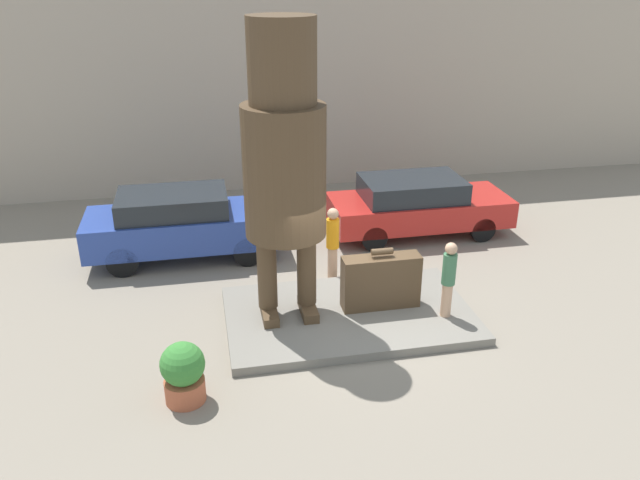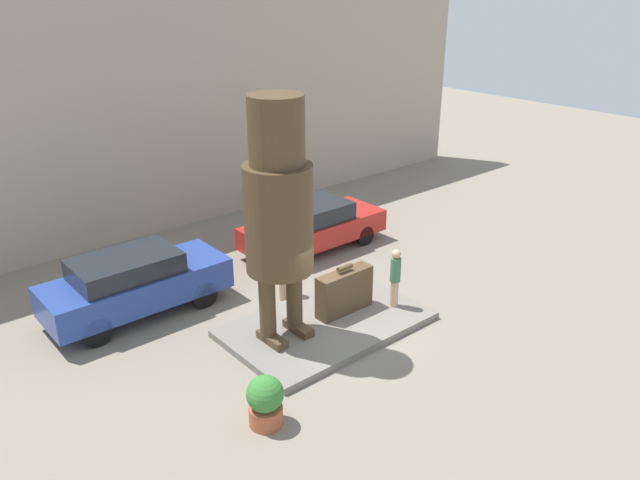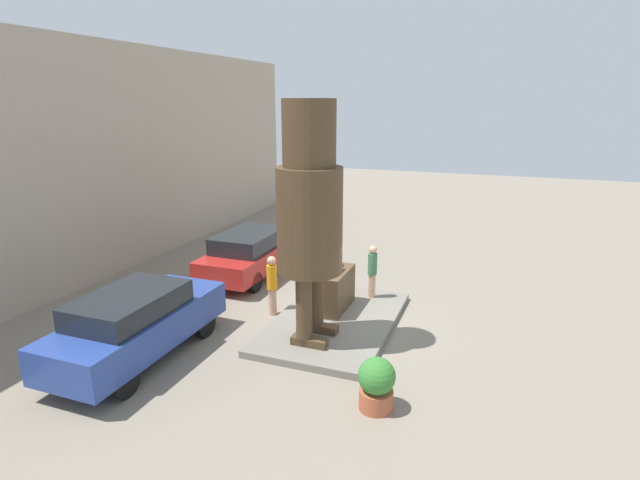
{
  "view_description": "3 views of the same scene",
  "coord_description": "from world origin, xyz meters",
  "px_view_note": "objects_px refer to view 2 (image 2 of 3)",
  "views": [
    {
      "loc": [
        -2.67,
        -10.38,
        6.47
      ],
      "look_at": [
        -0.62,
        -0.14,
        1.83
      ],
      "focal_mm": 35.0,
      "sensor_mm": 36.0,
      "label": 1
    },
    {
      "loc": [
        -8.6,
        -9.89,
        7.9
      ],
      "look_at": [
        -0.09,
        0.14,
        2.29
      ],
      "focal_mm": 35.0,
      "sensor_mm": 36.0,
      "label": 2
    },
    {
      "loc": [
        -11.34,
        -3.84,
        5.68
      ],
      "look_at": [
        -0.3,
        0.29,
        2.37
      ],
      "focal_mm": 28.0,
      "sensor_mm": 36.0,
      "label": 3
    }
  ],
  "objects_px": {
    "giant_suitcase": "(344,291)",
    "worker_hivis": "(283,268)",
    "statue_figure": "(278,204)",
    "parked_car_blue": "(135,282)",
    "tourist": "(395,275)",
    "planter_pot": "(265,401)",
    "parked_car_red": "(312,225)"
  },
  "relations": [
    {
      "from": "parked_car_red",
      "to": "worker_hivis",
      "type": "distance_m",
      "value": 3.37
    },
    {
      "from": "parked_car_blue",
      "to": "worker_hivis",
      "type": "relative_size",
      "value": 2.73
    },
    {
      "from": "statue_figure",
      "to": "parked_car_blue",
      "type": "height_order",
      "value": "statue_figure"
    },
    {
      "from": "parked_car_red",
      "to": "planter_pot",
      "type": "height_order",
      "value": "parked_car_red"
    },
    {
      "from": "tourist",
      "to": "parked_car_blue",
      "type": "bearing_deg",
      "value": 140.54
    },
    {
      "from": "statue_figure",
      "to": "tourist",
      "type": "bearing_deg",
      "value": -13.58
    },
    {
      "from": "parked_car_blue",
      "to": "planter_pot",
      "type": "xyz_separation_m",
      "value": [
        0.0,
        -5.52,
        -0.34
      ]
    },
    {
      "from": "tourist",
      "to": "worker_hivis",
      "type": "height_order",
      "value": "tourist"
    },
    {
      "from": "statue_figure",
      "to": "parked_car_red",
      "type": "bearing_deg",
      "value": 42.88
    },
    {
      "from": "planter_pot",
      "to": "worker_hivis",
      "type": "bearing_deg",
      "value": 49.01
    },
    {
      "from": "parked_car_blue",
      "to": "worker_hivis",
      "type": "bearing_deg",
      "value": -28.76
    },
    {
      "from": "tourist",
      "to": "parked_car_blue",
      "type": "xyz_separation_m",
      "value": [
        -5.0,
        4.11,
        -0.15
      ]
    },
    {
      "from": "parked_car_red",
      "to": "worker_hivis",
      "type": "xyz_separation_m",
      "value": [
        -2.68,
        -2.05,
        0.11
      ]
    },
    {
      "from": "giant_suitcase",
      "to": "tourist",
      "type": "bearing_deg",
      "value": -27.96
    },
    {
      "from": "parked_car_blue",
      "to": "statue_figure",
      "type": "bearing_deg",
      "value": -59.49
    },
    {
      "from": "parked_car_blue",
      "to": "parked_car_red",
      "type": "height_order",
      "value": "parked_car_blue"
    },
    {
      "from": "statue_figure",
      "to": "worker_hivis",
      "type": "relative_size",
      "value": 3.32
    },
    {
      "from": "parked_car_blue",
      "to": "worker_hivis",
      "type": "distance_m",
      "value": 3.71
    },
    {
      "from": "planter_pot",
      "to": "worker_hivis",
      "type": "height_order",
      "value": "worker_hivis"
    },
    {
      "from": "tourist",
      "to": "parked_car_red",
      "type": "distance_m",
      "value": 4.48
    },
    {
      "from": "parked_car_red",
      "to": "tourist",
      "type": "bearing_deg",
      "value": -102.03
    },
    {
      "from": "parked_car_blue",
      "to": "planter_pot",
      "type": "distance_m",
      "value": 5.53
    },
    {
      "from": "tourist",
      "to": "planter_pot",
      "type": "bearing_deg",
      "value": -164.25
    },
    {
      "from": "statue_figure",
      "to": "giant_suitcase",
      "type": "relative_size",
      "value": 3.57
    },
    {
      "from": "statue_figure",
      "to": "parked_car_red",
      "type": "distance_m",
      "value": 5.97
    },
    {
      "from": "giant_suitcase",
      "to": "worker_hivis",
      "type": "relative_size",
      "value": 0.93
    },
    {
      "from": "tourist",
      "to": "parked_car_blue",
      "type": "distance_m",
      "value": 6.47
    },
    {
      "from": "parked_car_red",
      "to": "planter_pot",
      "type": "xyz_separation_m",
      "value": [
        -5.93,
        -5.79,
        -0.27
      ]
    },
    {
      "from": "tourist",
      "to": "parked_car_blue",
      "type": "height_order",
      "value": "tourist"
    },
    {
      "from": "parked_car_blue",
      "to": "planter_pot",
      "type": "bearing_deg",
      "value": -90.0
    },
    {
      "from": "planter_pot",
      "to": "statue_figure",
      "type": "bearing_deg",
      "value": 46.9
    },
    {
      "from": "giant_suitcase",
      "to": "parked_car_blue",
      "type": "bearing_deg",
      "value": 137.68
    }
  ]
}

